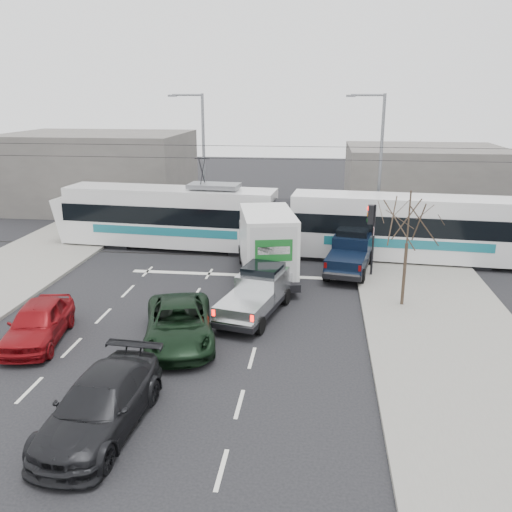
# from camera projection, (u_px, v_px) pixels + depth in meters

# --- Properties ---
(ground) EXTENTS (120.00, 120.00, 0.00)m
(ground) POSITION_uv_depth(u_px,v_px,m) (220.00, 322.00, 22.19)
(ground) COLOR black
(ground) RESTS_ON ground
(sidewalk_right) EXTENTS (6.00, 60.00, 0.15)m
(sidewalk_right) POSITION_uv_depth(u_px,v_px,m) (447.00, 331.00, 21.14)
(sidewalk_right) COLOR gray
(sidewalk_right) RESTS_ON ground
(rails) EXTENTS (60.00, 1.60, 0.03)m
(rails) POSITION_uv_depth(u_px,v_px,m) (251.00, 253.00, 31.70)
(rails) COLOR #33302D
(rails) RESTS_ON ground
(building_left) EXTENTS (14.00, 10.00, 6.00)m
(building_left) POSITION_uv_depth(u_px,v_px,m) (99.00, 171.00, 43.86)
(building_left) COLOR slate
(building_left) RESTS_ON ground
(building_right) EXTENTS (12.00, 10.00, 5.00)m
(building_right) POSITION_uv_depth(u_px,v_px,m) (424.00, 179.00, 42.92)
(building_right) COLOR slate
(building_right) RESTS_ON ground
(bare_tree) EXTENTS (2.40, 2.40, 5.00)m
(bare_tree) POSITION_uv_depth(u_px,v_px,m) (408.00, 223.00, 22.61)
(bare_tree) COLOR #47382B
(bare_tree) RESTS_ON ground
(traffic_signal) EXTENTS (0.44, 0.44, 3.60)m
(traffic_signal) POSITION_uv_depth(u_px,v_px,m) (371.00, 225.00, 26.84)
(traffic_signal) COLOR black
(traffic_signal) RESTS_ON ground
(street_lamp_near) EXTENTS (2.38, 0.25, 9.00)m
(street_lamp_near) POSITION_uv_depth(u_px,v_px,m) (378.00, 159.00, 33.20)
(street_lamp_near) COLOR slate
(street_lamp_near) RESTS_ON ground
(street_lamp_far) EXTENTS (2.38, 0.25, 9.00)m
(street_lamp_far) POSITION_uv_depth(u_px,v_px,m) (201.00, 154.00, 36.42)
(street_lamp_far) COLOR slate
(street_lamp_far) RESTS_ON ground
(catenary) EXTENTS (60.00, 0.20, 7.00)m
(catenary) POSITION_uv_depth(u_px,v_px,m) (251.00, 188.00, 30.59)
(catenary) COLOR black
(catenary) RESTS_ON ground
(tram) EXTENTS (26.56, 4.83, 5.39)m
(tram) POSITION_uv_depth(u_px,v_px,m) (283.00, 221.00, 31.18)
(tram) COLOR white
(tram) RESTS_ON ground
(silver_pickup) EXTENTS (2.97, 5.53, 1.91)m
(silver_pickup) POSITION_uv_depth(u_px,v_px,m) (258.00, 292.00, 22.87)
(silver_pickup) COLOR black
(silver_pickup) RESTS_ON ground
(box_truck) EXTENTS (3.82, 7.36, 3.50)m
(box_truck) POSITION_uv_depth(u_px,v_px,m) (266.00, 244.00, 27.13)
(box_truck) COLOR black
(box_truck) RESTS_ON ground
(navy_pickup) EXTENTS (2.78, 5.35, 2.15)m
(navy_pickup) POSITION_uv_depth(u_px,v_px,m) (350.00, 252.00, 28.22)
(navy_pickup) COLOR black
(navy_pickup) RESTS_ON ground
(green_car) EXTENTS (3.75, 5.77, 1.48)m
(green_car) POSITION_uv_depth(u_px,v_px,m) (179.00, 323.00, 20.21)
(green_car) COLOR black
(green_car) RESTS_ON ground
(red_car) EXTENTS (2.56, 4.74, 1.53)m
(red_car) POSITION_uv_depth(u_px,v_px,m) (38.00, 323.00, 20.20)
(red_car) COLOR maroon
(red_car) RESTS_ON ground
(dark_car) EXTENTS (2.48, 5.40, 1.53)m
(dark_car) POSITION_uv_depth(u_px,v_px,m) (100.00, 405.00, 14.86)
(dark_car) COLOR black
(dark_car) RESTS_ON ground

